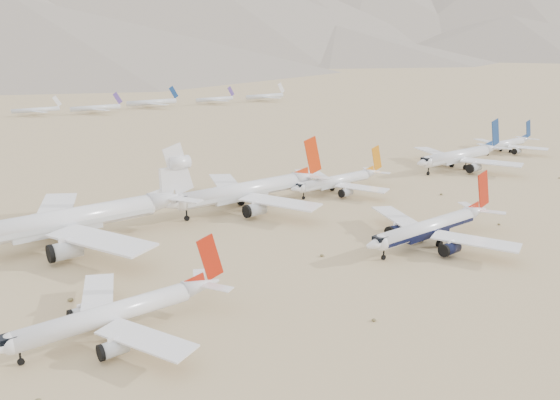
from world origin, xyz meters
The scene contains 9 objects.
ground centered at (0.00, 0.00, 0.00)m, with size 7000.00×7000.00×0.00m, color #967E57.
main_airliner centered at (-2.47, 4.04, 4.40)m, with size 45.37×44.31×16.01m.
second_airliner centered at (-82.29, 9.44, 3.99)m, with size 40.22×39.31×14.26m.
row2_navy_widebody centered at (78.66, 51.89, 5.12)m, with size 51.52×50.38×18.33m.
row2_gold_tail centered at (13.76, 55.09, 3.94)m, with size 39.55×38.68×14.08m.
row2_orange_tail centered at (-20.95, 58.43, 5.51)m, with size 55.06×53.86×19.64m.
row2_white_trijet centered at (-73.02, 59.32, 6.53)m, with size 63.64×62.20×22.55m.
row2_blue_far centered at (126.32, 59.42, 3.81)m, with size 38.51×37.65×13.68m.
foothills centered at (526.68, 1100.00, 67.15)m, with size 4637.50×1395.00×155.00m.
Camera 1 is at (-112.36, -75.04, 48.47)m, focal length 35.00 mm.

